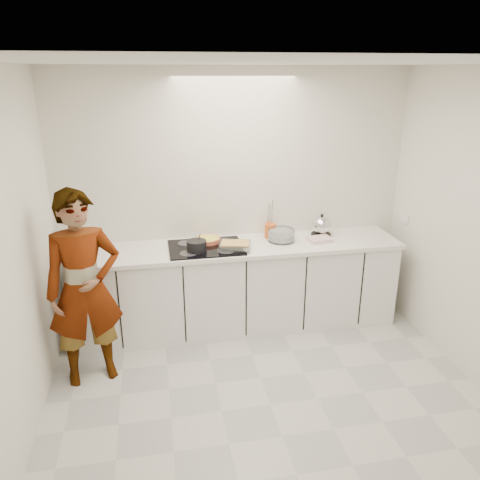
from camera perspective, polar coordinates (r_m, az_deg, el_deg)
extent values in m
cube|color=beige|center=(4.03, 3.74, -19.39)|extent=(3.60, 3.20, 0.00)
cube|color=white|center=(3.11, 4.88, 20.82)|extent=(3.60, 3.20, 0.00)
cube|color=silver|center=(4.84, -0.65, 5.01)|extent=(3.60, 0.00, 2.60)
cube|color=silver|center=(2.05, 16.39, -18.53)|extent=(3.60, 0.00, 2.60)
cube|color=silver|center=(3.39, -26.68, -3.90)|extent=(0.00, 3.20, 2.60)
cube|color=white|center=(5.27, 19.43, 2.52)|extent=(0.02, 0.15, 0.09)
cube|color=white|center=(4.85, 0.07, -5.89)|extent=(3.20, 0.58, 0.87)
cube|color=white|center=(4.67, 0.07, -0.86)|extent=(3.24, 0.64, 0.04)
cube|color=black|center=(4.59, -4.18, -0.92)|extent=(0.72, 0.54, 0.01)
cylinder|color=#C75E3C|center=(4.71, -3.97, 0.02)|extent=(0.34, 0.34, 0.04)
cylinder|color=yellow|center=(4.71, -3.98, 0.20)|extent=(0.29, 0.29, 0.01)
cylinder|color=black|center=(4.47, -5.31, -0.71)|extent=(0.24, 0.24, 0.11)
cylinder|color=silver|center=(4.48, -5.11, -0.04)|extent=(0.05, 0.07, 0.16)
cube|color=silver|center=(4.53, -0.59, -0.67)|extent=(0.34, 0.29, 0.06)
cube|color=#EBC569|center=(4.52, -0.59, -0.44)|extent=(0.31, 0.25, 0.02)
cylinder|color=silver|center=(4.77, 5.06, 0.60)|extent=(0.29, 0.29, 0.13)
cylinder|color=white|center=(4.78, 5.06, 0.38)|extent=(0.24, 0.24, 0.06)
cube|color=white|center=(4.83, 9.69, 0.08)|extent=(0.25, 0.20, 0.04)
cylinder|color=black|center=(5.01, 9.82, 0.70)|extent=(0.23, 0.23, 0.02)
sphere|color=silver|center=(4.98, 9.89, 1.77)|extent=(0.22, 0.22, 0.20)
sphere|color=black|center=(4.94, 9.96, 2.97)|extent=(0.04, 0.04, 0.04)
cylinder|color=#CF5418|center=(4.86, 3.69, 1.15)|extent=(0.15, 0.15, 0.15)
imported|color=white|center=(4.09, -18.44, -5.72)|extent=(0.70, 0.54, 1.69)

